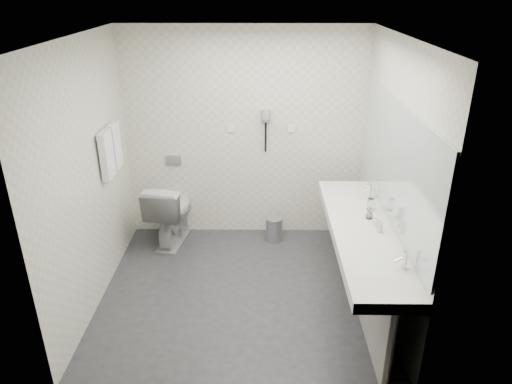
{
  "coord_description": "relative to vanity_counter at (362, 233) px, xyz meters",
  "views": [
    {
      "loc": [
        0.2,
        -3.98,
        2.91
      ],
      "look_at": [
        0.15,
        0.15,
        1.05
      ],
      "focal_mm": 32.95,
      "sensor_mm": 36.0,
      "label": 1
    }
  ],
  "objects": [
    {
      "name": "soap_bottle_a",
      "position": [
        0.13,
        0.04,
        0.1
      ],
      "size": [
        0.06,
        0.06,
        0.1
      ],
      "primitive_type": "imported",
      "rotation": [
        0.0,
        0.0,
        0.74
      ],
      "color": "white",
      "rests_on": "vanity_counter"
    },
    {
      "name": "basin_near",
      "position": [
        0.0,
        -0.65,
        0.04
      ],
      "size": [
        0.4,
        0.31,
        0.05
      ],
      "primitive_type": "ellipsoid",
      "color": "silver",
      "rests_on": "vanity_counter"
    },
    {
      "name": "vanity_post_near",
      "position": [
        0.05,
        -1.04,
        -0.42
      ],
      "size": [
        0.06,
        0.06,
        0.75
      ],
      "primitive_type": "cylinder",
      "color": "silver",
      "rests_on": "floor"
    },
    {
      "name": "vanity_counter",
      "position": [
        0.0,
        0.0,
        0.0
      ],
      "size": [
        0.55,
        2.2,
        0.1
      ],
      "primitive_type": "cube",
      "color": "silver",
      "rests_on": "floor"
    },
    {
      "name": "floor",
      "position": [
        -1.12,
        0.2,
        -0.8
      ],
      "size": [
        2.8,
        2.8,
        0.0
      ],
      "primitive_type": "plane",
      "color": "#2A2A30",
      "rests_on": "ground"
    },
    {
      "name": "ceiling",
      "position": [
        -1.12,
        0.2,
        1.7
      ],
      "size": [
        2.8,
        2.8,
        0.0
      ],
      "primitive_type": "plane",
      "rotation": [
        3.14,
        0.0,
        0.0
      ],
      "color": "silver",
      "rests_on": "wall_back"
    },
    {
      "name": "towel_rail",
      "position": [
        -2.47,
        0.75,
        0.75
      ],
      "size": [
        0.02,
        0.62,
        0.02
      ],
      "primitive_type": "cylinder",
      "rotation": [
        1.57,
        0.0,
        0.0
      ],
      "color": "silver",
      "rests_on": "wall_left"
    },
    {
      "name": "towel_far",
      "position": [
        -2.46,
        0.89,
        0.53
      ],
      "size": [
        0.07,
        0.24,
        0.48
      ],
      "primitive_type": "cube",
      "color": "white",
      "rests_on": "towel_rail"
    },
    {
      "name": "mirror",
      "position": [
        0.26,
        0.0,
        0.65
      ],
      "size": [
        0.02,
        2.2,
        1.05
      ],
      "primitive_type": "cube",
      "color": "#B2BCC6",
      "rests_on": "wall_right"
    },
    {
      "name": "basin_far",
      "position": [
        0.0,
        0.65,
        0.04
      ],
      "size": [
        0.4,
        0.31,
        0.05
      ],
      "primitive_type": "ellipsoid",
      "color": "silver",
      "rests_on": "vanity_counter"
    },
    {
      "name": "soap_bottle_c",
      "position": [
        0.14,
        -0.07,
        0.11
      ],
      "size": [
        0.06,
        0.06,
        0.13
      ],
      "primitive_type": "imported",
      "rotation": [
        0.0,
        0.0,
        -0.33
      ],
      "color": "white",
      "rests_on": "vanity_counter"
    },
    {
      "name": "glass_right",
      "position": [
        0.15,
        0.38,
        0.11
      ],
      "size": [
        0.08,
        0.08,
        0.12
      ],
      "primitive_type": "cylinder",
      "rotation": [
        0.0,
        0.0,
        -0.33
      ],
      "color": "silver",
      "rests_on": "vanity_counter"
    },
    {
      "name": "wall_front",
      "position": [
        -1.12,
        -1.1,
        0.45
      ],
      "size": [
        2.8,
        0.0,
        2.8
      ],
      "primitive_type": "plane",
      "rotation": [
        -1.57,
        0.0,
        0.0
      ],
      "color": "beige",
      "rests_on": "floor"
    },
    {
      "name": "faucet_far",
      "position": [
        0.19,
        0.65,
        0.12
      ],
      "size": [
        0.04,
        0.04,
        0.15
      ],
      "primitive_type": "cylinder",
      "color": "silver",
      "rests_on": "vanity_counter"
    },
    {
      "name": "glass_left",
      "position": [
        0.1,
        0.19,
        0.1
      ],
      "size": [
        0.06,
        0.06,
        0.11
      ],
      "primitive_type": "cylinder",
      "rotation": [
        0.0,
        0.0,
        0.02
      ],
      "color": "silver",
      "rests_on": "vanity_counter"
    },
    {
      "name": "wall_back",
      "position": [
        -1.12,
        1.5,
        0.45
      ],
      "size": [
        2.8,
        0.0,
        2.8
      ],
      "primitive_type": "plane",
      "rotation": [
        1.57,
        0.0,
        0.0
      ],
      "color": "beige",
      "rests_on": "floor"
    },
    {
      "name": "dryer_barrel",
      "position": [
        -0.88,
        1.4,
        0.73
      ],
      "size": [
        0.08,
        0.14,
        0.08
      ],
      "primitive_type": "cylinder",
      "rotation": [
        1.57,
        0.0,
        0.0
      ],
      "color": "gray",
      "rests_on": "dryer_cradle"
    },
    {
      "name": "wall_left",
      "position": [
        -2.52,
        0.2,
        0.45
      ],
      "size": [
        0.0,
        2.6,
        2.6
      ],
      "primitive_type": "plane",
      "rotation": [
        1.57,
        0.0,
        1.57
      ],
      "color": "beige",
      "rests_on": "floor"
    },
    {
      "name": "soap_bottle_b",
      "position": [
        0.1,
        0.22,
        0.1
      ],
      "size": [
        0.1,
        0.1,
        0.09
      ],
      "primitive_type": "imported",
      "rotation": [
        0.0,
        0.0,
        -0.85
      ],
      "color": "white",
      "rests_on": "vanity_counter"
    },
    {
      "name": "vanity_post_far",
      "position": [
        0.05,
        1.04,
        -0.42
      ],
      "size": [
        0.06,
        0.06,
        0.75
      ],
      "primitive_type": "cylinder",
      "color": "silver",
      "rests_on": "floor"
    },
    {
      "name": "bin_lid",
      "position": [
        -0.76,
        1.25,
        -0.51
      ],
      "size": [
        0.2,
        0.2,
        0.02
      ],
      "primitive_type": "cylinder",
      "color": "#B2B5BA",
      "rests_on": "pedal_bin"
    },
    {
      "name": "dryer_cord",
      "position": [
        -0.88,
        1.46,
        0.45
      ],
      "size": [
        0.02,
        0.02,
        0.35
      ],
      "primitive_type": "cylinder",
      "color": "black",
      "rests_on": "dryer_cradle"
    },
    {
      "name": "dryer_cradle",
      "position": [
        -0.88,
        1.47,
        0.7
      ],
      "size": [
        0.1,
        0.04,
        0.14
      ],
      "primitive_type": "cube",
      "color": "gray",
      "rests_on": "wall_back"
    },
    {
      "name": "switch_plate_b",
      "position": [
        -0.57,
        1.49,
        0.55
      ],
      "size": [
        0.09,
        0.02,
        0.09
      ],
      "primitive_type": "cube",
      "color": "silver",
      "rests_on": "wall_back"
    },
    {
      "name": "pedal_bin",
      "position": [
        -0.76,
        1.25,
        -0.66
      ],
      "size": [
        0.22,
        0.22,
        0.29
      ],
      "primitive_type": "cylinder",
      "rotation": [
        0.0,
        0.0,
        -0.1
      ],
      "color": "#B2B5BA",
      "rests_on": "floor"
    },
    {
      "name": "switch_plate_a",
      "position": [
        -1.27,
        1.49,
        0.55
      ],
      "size": [
        0.09,
        0.02,
        0.09
      ],
      "primitive_type": "cube",
      "color": "silver",
      "rests_on": "wall_back"
    },
    {
      "name": "toilet",
      "position": [
        -2.0,
        1.22,
        -0.4
      ],
      "size": [
        0.56,
        0.84,
        0.79
      ],
      "primitive_type": "imported",
      "rotation": [
        0.0,
        0.0,
        2.99
      ],
      "color": "silver",
      "rests_on": "floor"
    },
    {
      "name": "towel_near",
      "position": [
        -2.46,
        0.61,
        0.53
      ],
      "size": [
        0.07,
        0.24,
        0.48
      ],
      "primitive_type": "cube",
      "color": "white",
      "rests_on": "towel_rail"
    },
    {
      "name": "wall_right",
      "position": [
        0.27,
        0.2,
        0.45
      ],
      "size": [
        0.0,
        2.6,
        2.6
      ],
      "primitive_type": "plane",
      "rotation": [
        1.57,
        0.0,
        -1.57
      ],
      "color": "beige",
      "rests_on": "floor"
    },
    {
      "name": "vanity_panel",
      "position": [
        0.02,
        0.0,
        -0.42
      ],
      "size": [
        0.03,
        2.15,
        0.75
      ],
      "primitive_type": "cube",
      "color": "gray",
      "rests_on": "floor"
    },
    {
      "name": "flush_plate",
      "position": [
        -1.98,
        1.49,
        0.15
      ],
      "size": [
        0.18,
        0.02,
        0.12
      ],
      "primitive_type": "cube",
      "color": "#B2B5BA",
      "rests_on": "wall_back"
    },
    {
      "name": "faucet_near",
      "position": [
        0.19,
        -0.65,
        0.12
      ],
      "size": [
        0.04,
        0.04,
        0.15
      ],
      "primitive_type": "cylinder",
      "color": "silver",
      "rests_on": "vanity_counter"
    }
  ]
}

